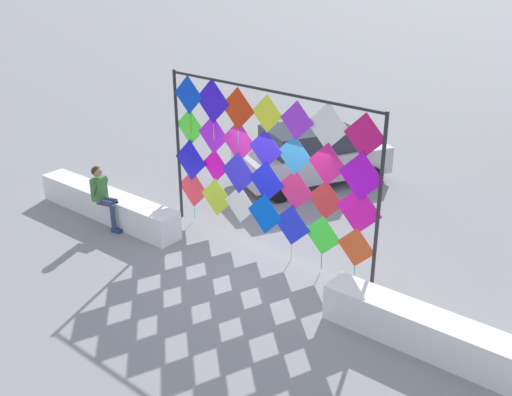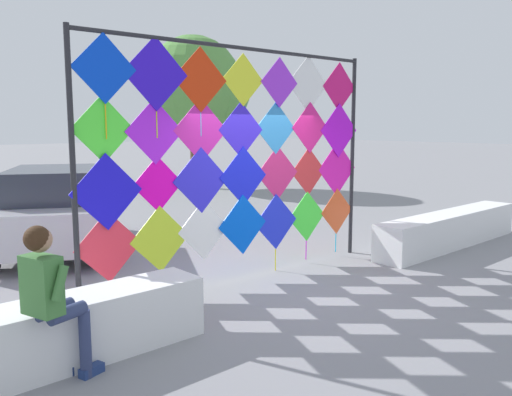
# 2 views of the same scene
# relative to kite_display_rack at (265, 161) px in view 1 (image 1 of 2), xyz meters

# --- Properties ---
(ground) EXTENTS (120.00, 120.00, 0.00)m
(ground) POSITION_rel_kite_display_rack_xyz_m (0.29, -0.73, -2.00)
(ground) COLOR gray
(plaza_ledge_left) EXTENTS (4.28, 0.61, 0.66)m
(plaza_ledge_left) POSITION_rel_kite_display_rack_xyz_m (-3.86, -1.05, -1.67)
(plaza_ledge_left) COLOR white
(plaza_ledge_left) RESTS_ON ground
(plaza_ledge_right) EXTENTS (4.28, 0.61, 0.66)m
(plaza_ledge_right) POSITION_rel_kite_display_rack_xyz_m (4.44, -1.05, -1.67)
(plaza_ledge_right) COLOR white
(plaza_ledge_right) RESTS_ON ground
(kite_display_rack) EXTENTS (5.29, 0.23, 3.59)m
(kite_display_rack) POSITION_rel_kite_display_rack_xyz_m (0.00, 0.00, 0.00)
(kite_display_rack) COLOR #232328
(kite_display_rack) RESTS_ON ground
(seated_vendor) EXTENTS (0.70, 0.55, 1.50)m
(seated_vendor) POSITION_rel_kite_display_rack_xyz_m (-3.44, -1.45, -1.12)
(seated_vendor) COLOR navy
(seated_vendor) RESTS_ON ground
(parked_car) EXTENTS (3.42, 4.33, 1.55)m
(parked_car) POSITION_rel_kite_display_rack_xyz_m (-1.33, 3.77, -1.22)
(parked_car) COLOR #B7B7BC
(parked_car) RESTS_ON ground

